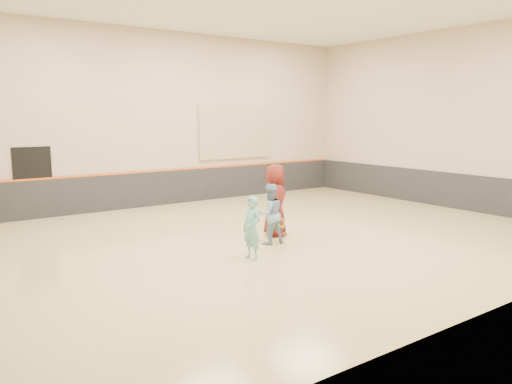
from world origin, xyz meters
TOP-DOWN VIEW (x-y plane):
  - room at (0.00, 0.00)m, footprint 15.04×12.04m
  - wainscot_back at (0.00, 5.97)m, footprint 14.90×0.04m
  - wainscot_right at (7.47, 0.00)m, footprint 0.04×11.90m
  - accent_stripe at (0.00, 5.96)m, footprint 14.90×0.03m
  - acoustic_panel at (2.80, 5.95)m, footprint 3.20×0.08m
  - doorway at (-4.50, 5.98)m, footprint 1.10×0.05m
  - girl at (-1.59, -1.36)m, footprint 0.39×0.54m
  - instructor at (-0.47, -0.53)m, footprint 0.77×0.62m
  - young_man at (0.16, 0.08)m, footprint 0.97×1.09m
  - held_racket at (-0.27, -0.71)m, footprint 0.35×0.35m
  - spare_racket at (-1.06, 4.11)m, footprint 0.69×0.69m
  - ball_under_racket at (-0.33, -0.69)m, footprint 0.07×0.07m
  - ball_in_hand at (0.27, 0.01)m, footprint 0.07×0.07m
  - ball_beside_spare at (1.02, 1.16)m, footprint 0.07×0.07m

SIDE VIEW (x-z plane):
  - ball_under_racket at x=-0.33m, z-range 0.00..0.07m
  - ball_beside_spare at x=1.02m, z-range 0.00..0.07m
  - spare_racket at x=-1.06m, z-range 0.00..0.15m
  - held_racket at x=-0.27m, z-range 0.28..0.80m
  - wainscot_back at x=0.00m, z-range 0.00..1.20m
  - wainscot_right at x=7.47m, z-range 0.00..1.20m
  - girl at x=-1.59m, z-range 0.00..1.40m
  - instructor at x=-0.47m, z-range 0.00..1.49m
  - room at x=0.00m, z-range -2.30..3.92m
  - young_man at x=0.16m, z-range 0.00..1.88m
  - doorway at x=-4.50m, z-range 0.00..2.20m
  - ball_in_hand at x=0.27m, z-range 1.09..1.15m
  - accent_stripe at x=0.00m, z-range 1.19..1.25m
  - acoustic_panel at x=2.80m, z-range 1.50..3.50m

